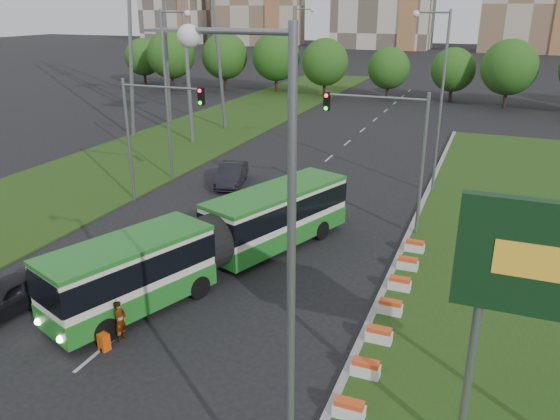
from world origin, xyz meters
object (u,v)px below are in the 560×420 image
at_px(traffic_mast_median, 394,140).
at_px(car_left_far, 232,174).
at_px(traffic_mast_left, 148,123).
at_px(shopping_trolley, 104,342).
at_px(pedestrian, 120,321).
at_px(car_left_near, 7,296).
at_px(articulated_bus, 214,238).

xyz_separation_m(traffic_mast_median, car_left_far, (-12.17, 4.35, -4.56)).
xyz_separation_m(traffic_mast_left, shopping_trolley, (7.51, -14.56, -5.02)).
relative_size(traffic_mast_left, pedestrian, 4.72).
distance_m(pedestrian, shopping_trolley, 0.97).
xyz_separation_m(traffic_mast_median, shopping_trolley, (-7.65, -15.56, -5.02)).
bearing_deg(traffic_mast_median, car_left_near, -131.61).
height_order(traffic_mast_left, shopping_trolley, traffic_mast_left).
xyz_separation_m(traffic_mast_median, car_left_near, (-13.17, -14.83, -4.58)).
xyz_separation_m(car_left_far, pedestrian, (4.74, -19.12, 0.05)).
relative_size(car_left_far, pedestrian, 2.84).
xyz_separation_m(articulated_bus, shopping_trolley, (-0.78, -7.43, -1.39)).
bearing_deg(articulated_bus, car_left_near, -112.81).
distance_m(articulated_bus, car_left_far, 13.59).
bearing_deg(car_left_near, shopping_trolley, 1.08).
height_order(articulated_bus, shopping_trolley, articulated_bus).
bearing_deg(shopping_trolley, pedestrian, 91.94).
relative_size(traffic_mast_left, shopping_trolley, 11.85).
distance_m(traffic_mast_median, pedestrian, 17.13).
relative_size(articulated_bus, car_left_near, 3.75).
bearing_deg(car_left_near, traffic_mast_left, 106.75).
bearing_deg(car_left_near, pedestrian, 9.19).
height_order(traffic_mast_median, shopping_trolley, traffic_mast_median).
distance_m(articulated_bus, car_left_near, 9.25).
distance_m(articulated_bus, pedestrian, 6.72).
bearing_deg(car_left_far, traffic_mast_left, -134.88).
xyz_separation_m(articulated_bus, car_left_near, (-6.31, -6.70, -0.95)).
relative_size(traffic_mast_left, car_left_near, 1.76).
bearing_deg(pedestrian, car_left_near, 82.77).
bearing_deg(pedestrian, car_left_far, 6.09).
bearing_deg(articulated_bus, shopping_trolley, -75.59).
height_order(car_left_near, pedestrian, pedestrian).
bearing_deg(shopping_trolley, articulated_bus, 101.48).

